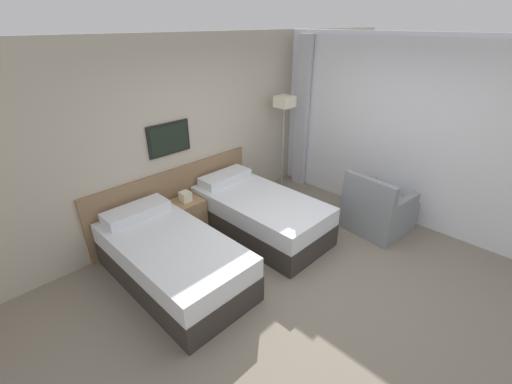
# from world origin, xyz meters

# --- Properties ---
(ground_plane) EXTENTS (16.00, 16.00, 0.00)m
(ground_plane) POSITION_xyz_m (0.00, 0.00, 0.00)
(ground_plane) COLOR slate
(wall_headboard) EXTENTS (10.00, 0.10, 2.70)m
(wall_headboard) POSITION_xyz_m (-0.03, 2.20, 1.30)
(wall_headboard) COLOR #B7AD99
(wall_headboard) RESTS_ON ground_plane
(wall_window) EXTENTS (0.21, 4.67, 2.70)m
(wall_window) POSITION_xyz_m (2.17, -0.05, 1.34)
(wall_window) COLOR white
(wall_window) RESTS_ON ground_plane
(bed_near_door) EXTENTS (1.02, 1.99, 0.71)m
(bed_near_door) POSITION_xyz_m (-1.22, 1.15, 0.30)
(bed_near_door) COLOR #332D28
(bed_near_door) RESTS_ON ground_plane
(bed_near_window) EXTENTS (1.02, 1.99, 0.71)m
(bed_near_window) POSITION_xyz_m (0.27, 1.15, 0.30)
(bed_near_window) COLOR #332D28
(bed_near_window) RESTS_ON ground_plane
(nightstand) EXTENTS (0.45, 0.39, 0.66)m
(nightstand) POSITION_xyz_m (-0.47, 1.90, 0.27)
(nightstand) COLOR #9E7A51
(nightstand) RESTS_ON ground_plane
(floor_lamp) EXTENTS (0.28, 0.28, 1.72)m
(floor_lamp) POSITION_xyz_m (1.57, 1.83, 1.47)
(floor_lamp) COLOR #9E9993
(floor_lamp) RESTS_ON ground_plane
(armchair) EXTENTS (0.89, 0.88, 0.91)m
(armchair) POSITION_xyz_m (1.55, -0.05, 0.29)
(armchair) COLOR gray
(armchair) RESTS_ON ground_plane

